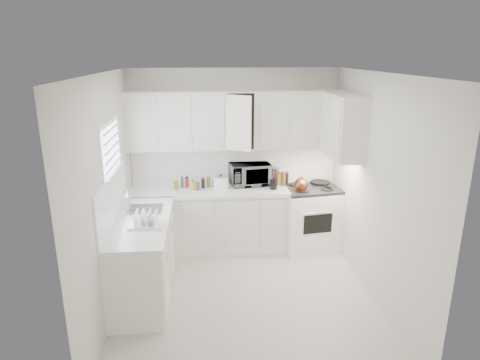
{
  "coord_description": "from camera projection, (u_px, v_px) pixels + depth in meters",
  "views": [
    {
      "loc": [
        -0.44,
        -4.39,
        2.81
      ],
      "look_at": [
        0.0,
        0.7,
        1.25
      ],
      "focal_mm": 31.49,
      "sensor_mm": 36.0,
      "label": 1
    }
  ],
  "objects": [
    {
      "name": "sauce_right_3",
      "position": [
        287.0,
        178.0,
        6.13
      ],
      "size": [
        0.06,
        0.06,
        0.19
      ],
      "primitive_type": "cylinder",
      "color": "black",
      "rests_on": "countertop_back"
    },
    {
      "name": "upper_cabinets_right",
      "position": [
        341.0,
        156.0,
        5.49
      ],
      "size": [
        0.33,
        0.9,
        0.8
      ],
      "primitive_type": null,
      "color": "beige",
      "rests_on": "wall_right"
    },
    {
      "name": "floor",
      "position": [
        245.0,
        297.0,
        5.03
      ],
      "size": [
        3.2,
        3.2,
        0.0
      ],
      "primitive_type": "plane",
      "color": "#BCB5AC",
      "rests_on": "ground"
    },
    {
      "name": "utensil_crock",
      "position": [
        274.0,
        178.0,
        5.9
      ],
      "size": [
        0.14,
        0.14,
        0.33
      ],
      "primitive_type": null,
      "rotation": [
        0.0,
        0.0,
        -0.34
      ],
      "color": "black",
      "rests_on": "countertop_back"
    },
    {
      "name": "window_blinds",
      "position": [
        113.0,
        167.0,
        4.79
      ],
      "size": [
        0.06,
        0.96,
        1.06
      ],
      "primitive_type": null,
      "color": "white",
      "rests_on": "wall_left"
    },
    {
      "name": "ceiling",
      "position": [
        246.0,
        73.0,
        4.28
      ],
      "size": [
        3.2,
        3.2,
        0.0
      ],
      "primitive_type": "plane",
      "rotation": [
        3.14,
        0.0,
        0.0
      ],
      "color": "white",
      "rests_on": "ground"
    },
    {
      "name": "backsplash_back",
      "position": [
        235.0,
        164.0,
        6.19
      ],
      "size": [
        2.98,
        0.02,
        0.55
      ],
      "primitive_type": "cube",
      "color": "silver",
      "rests_on": "wall_back"
    },
    {
      "name": "lower_cabinets_left",
      "position": [
        143.0,
        259.0,
        4.99
      ],
      "size": [
        0.6,
        1.6,
        0.9
      ],
      "primitive_type": null,
      "color": "beige",
      "rests_on": "floor"
    },
    {
      "name": "spice_left_5",
      "position": [
        203.0,
        184.0,
        5.97
      ],
      "size": [
        0.06,
        0.06,
        0.13
      ],
      "primitive_type": "cylinder",
      "color": "black",
      "rests_on": "countertop_back"
    },
    {
      "name": "upper_cabinets_back",
      "position": [
        236.0,
        148.0,
        5.96
      ],
      "size": [
        3.0,
        0.33,
        0.8
      ],
      "primitive_type": null,
      "color": "beige",
      "rests_on": "wall_back"
    },
    {
      "name": "spice_left_4",
      "position": [
        198.0,
        182.0,
        6.05
      ],
      "size": [
        0.06,
        0.06,
        0.13
      ],
      "primitive_type": "cylinder",
      "color": "brown",
      "rests_on": "countertop_back"
    },
    {
      "name": "spice_left_2",
      "position": [
        187.0,
        182.0,
        6.03
      ],
      "size": [
        0.06,
        0.06,
        0.13
      ],
      "primitive_type": "cylinder",
      "color": "#B11743",
      "rests_on": "countertop_back"
    },
    {
      "name": "microwave",
      "position": [
        250.0,
        172.0,
        6.1
      ],
      "size": [
        0.61,
        0.4,
        0.39
      ],
      "primitive_type": "imported",
      "rotation": [
        0.0,
        0.0,
        0.16
      ],
      "color": "gray",
      "rests_on": "countertop_back"
    },
    {
      "name": "spice_left_6",
      "position": [
        208.0,
        182.0,
        6.06
      ],
      "size": [
        0.06,
        0.06,
        0.13
      ],
      "primitive_type": "cylinder",
      "color": "olive",
      "rests_on": "countertop_back"
    },
    {
      "name": "spice_left_3",
      "position": [
        192.0,
        184.0,
        5.95
      ],
      "size": [
        0.06,
        0.06,
        0.13
      ],
      "primitive_type": "cylinder",
      "color": "gold",
      "rests_on": "countertop_back"
    },
    {
      "name": "spice_left_7",
      "position": [
        213.0,
        184.0,
        5.98
      ],
      "size": [
        0.06,
        0.06,
        0.13
      ],
      "primitive_type": "cylinder",
      "color": "#287A33",
      "rests_on": "countertop_back"
    },
    {
      "name": "spice_left_1",
      "position": [
        182.0,
        184.0,
        5.94
      ],
      "size": [
        0.06,
        0.06,
        0.13
      ],
      "primitive_type": "cylinder",
      "color": "#287A33",
      "rests_on": "countertop_back"
    },
    {
      "name": "frying_pan",
      "position": [
        320.0,
        182.0,
        6.22
      ],
      "size": [
        0.38,
        0.51,
        0.04
      ],
      "primitive_type": null,
      "rotation": [
        0.0,
        0.0,
        0.24
      ],
      "color": "black",
      "rests_on": "stove"
    },
    {
      "name": "backsplash_left",
      "position": [
        112.0,
        198.0,
        4.74
      ],
      "size": [
        0.02,
        1.6,
        0.55
      ],
      "primitive_type": "cube",
      "color": "silver",
      "rests_on": "wall_left"
    },
    {
      "name": "sauce_right_2",
      "position": [
        282.0,
        177.0,
        6.18
      ],
      "size": [
        0.06,
        0.06,
        0.19
      ],
      "primitive_type": "cylinder",
      "color": "brown",
      "rests_on": "countertop_back"
    },
    {
      "name": "sauce_right_1",
      "position": [
        279.0,
        178.0,
        6.12
      ],
      "size": [
        0.06,
        0.06,
        0.19
      ],
      "primitive_type": "cylinder",
      "color": "gold",
      "rests_on": "countertop_back"
    },
    {
      "name": "paper_towel",
      "position": [
        241.0,
        176.0,
        6.09
      ],
      "size": [
        0.12,
        0.12,
        0.27
      ],
      "primitive_type": "cylinder",
      "color": "white",
      "rests_on": "countertop_back"
    },
    {
      "name": "lower_cabinets_back",
      "position": [
        210.0,
        221.0,
        6.11
      ],
      "size": [
        2.22,
        0.6,
        0.9
      ],
      "primitive_type": null,
      "color": "beige",
      "rests_on": "floor"
    },
    {
      "name": "rice_cooker",
      "position": [
        221.0,
        181.0,
        5.93
      ],
      "size": [
        0.24,
        0.24,
        0.21
      ],
      "primitive_type": null,
      "rotation": [
        0.0,
        0.0,
        -0.11
      ],
      "color": "white",
      "rests_on": "countertop_back"
    },
    {
      "name": "sink",
      "position": [
        144.0,
        200.0,
        5.15
      ],
      "size": [
        0.42,
        0.38,
        0.3
      ],
      "primitive_type": null,
      "color": "gray",
      "rests_on": "countertop_left"
    },
    {
      "name": "wall_back",
      "position": [
        235.0,
        159.0,
        6.18
      ],
      "size": [
        3.0,
        0.0,
        3.0
      ],
      "primitive_type": "plane",
      "rotation": [
        1.57,
        0.0,
        0.0
      ],
      "color": "beige",
      "rests_on": "ground"
    },
    {
      "name": "wall_left",
      "position": [
        107.0,
        198.0,
        4.53
      ],
      "size": [
        0.0,
        3.2,
        3.2
      ],
      "primitive_type": "plane",
      "rotation": [
        1.57,
        0.0,
        1.57
      ],
      "color": "beige",
      "rests_on": "ground"
    },
    {
      "name": "sauce_right_0",
      "position": [
        275.0,
        177.0,
        6.17
      ],
      "size": [
        0.06,
        0.06,
        0.19
      ],
      "primitive_type": "cylinder",
      "color": "#B11743",
      "rests_on": "countertop_back"
    },
    {
      "name": "dish_rack",
      "position": [
        145.0,
        218.0,
        4.65
      ],
      "size": [
        0.37,
        0.28,
        0.2
      ],
      "primitive_type": null,
      "rotation": [
        0.0,
        0.0,
        -0.04
      ],
      "color": "white",
      "rests_on": "countertop_left"
    },
    {
      "name": "countertop_back",
      "position": [
        209.0,
        191.0,
        5.96
      ],
      "size": [
        2.24,
        0.64,
        0.05
      ],
      "primitive_type": "cube",
      "color": "silver",
      "rests_on": "lower_cabinets_back"
    },
    {
      "name": "stove",
      "position": [
        309.0,
        209.0,
        6.16
      ],
      "size": [
        0.86,
        0.75,
        1.2
      ],
      "primitive_type": null,
      "rotation": [
        0.0,
        0.0,
        0.14
      ],
      "color": "white",
      "rests_on": "floor"
    },
    {
      "name": "spice_left_0",
      "position": [
        177.0,
        183.0,
        6.02
      ],
      "size": [
        0.06,
        0.06,
        0.13
      ],
      "primitive_type": "cylinder",
      "color": "olive",
      "rests_on": "countertop_back"
    },
    {
      "name": "wall_right",
      "position": [
        377.0,
        190.0,
        4.78
      ],
      "size": [
        0.0,
        3.2,
        3.2
      ],
      "primitive_type": "plane",
      "rotation": [
        1.57,
        0.0,
        -1.57
      ],
      "color": "beige",
      "rests_on": "ground"
    },
    {
      "name": "tea_kettle",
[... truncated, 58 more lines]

